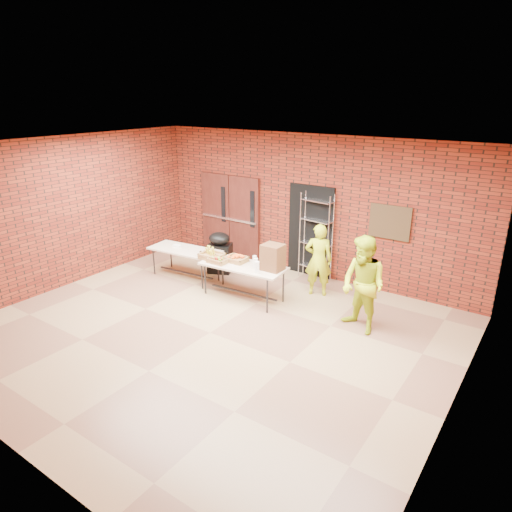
# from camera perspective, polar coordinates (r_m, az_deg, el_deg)

# --- Properties ---
(room) EXTENTS (8.08, 7.08, 3.28)m
(room) POSITION_cam_1_polar(r_m,az_deg,el_deg) (7.60, -6.19, 1.07)
(room) COLOR #886249
(room) RESTS_ON ground
(double_doors) EXTENTS (1.78, 0.12, 2.10)m
(double_doors) POSITION_cam_1_polar(r_m,az_deg,el_deg) (11.64, -3.25, 4.97)
(double_doors) COLOR #4D1F16
(double_doors) RESTS_ON room
(dark_doorway) EXTENTS (1.10, 0.06, 2.10)m
(dark_doorway) POSITION_cam_1_polar(r_m,az_deg,el_deg) (10.45, 6.82, 3.11)
(dark_doorway) COLOR black
(dark_doorway) RESTS_ON room
(bronze_plaque) EXTENTS (0.85, 0.04, 0.70)m
(bronze_plaque) POSITION_cam_1_polar(r_m,az_deg,el_deg) (9.63, 16.39, 4.09)
(bronze_plaque) COLOR #3B2C17
(bronze_plaque) RESTS_ON room
(wire_rack) EXTENTS (0.75, 0.35, 1.97)m
(wire_rack) POSITION_cam_1_polar(r_m,az_deg,el_deg) (10.25, 7.49, 2.38)
(wire_rack) COLOR silver
(wire_rack) RESTS_ON room
(table_left) EXTENTS (1.72, 0.85, 0.68)m
(table_left) POSITION_cam_1_polar(r_m,az_deg,el_deg) (10.44, -8.89, 0.55)
(table_left) COLOR #C1AD94
(table_left) RESTS_ON room
(table_right) EXTENTS (1.81, 0.87, 0.72)m
(table_right) POSITION_cam_1_polar(r_m,az_deg,el_deg) (9.26, -1.61, -1.49)
(table_right) COLOR #C1AD94
(table_right) RESTS_ON room
(basket_bananas) EXTENTS (0.48, 0.38, 0.15)m
(basket_bananas) POSITION_cam_1_polar(r_m,az_deg,el_deg) (9.61, -5.51, 0.04)
(basket_bananas) COLOR #A26C41
(basket_bananas) RESTS_ON table_right
(basket_oranges) EXTENTS (0.43, 0.33, 0.13)m
(basket_oranges) POSITION_cam_1_polar(r_m,az_deg,el_deg) (9.42, -2.48, -0.37)
(basket_oranges) COLOR #A26C41
(basket_oranges) RESTS_ON table_right
(basket_apples) EXTENTS (0.40, 0.31, 0.13)m
(basket_apples) POSITION_cam_1_polar(r_m,az_deg,el_deg) (9.39, -4.74, -0.49)
(basket_apples) COLOR #A26C41
(basket_apples) RESTS_ON table_right
(muffin_tray) EXTENTS (0.40, 0.40, 0.10)m
(muffin_tray) POSITION_cam_1_polar(r_m,az_deg,el_deg) (9.93, -6.21, 0.30)
(muffin_tray) COLOR #185215
(muffin_tray) RESTS_ON table_left
(napkin_box) EXTENTS (0.16, 0.11, 0.05)m
(napkin_box) POSITION_cam_1_polar(r_m,az_deg,el_deg) (10.58, -9.86, 1.25)
(napkin_box) COLOR white
(napkin_box) RESTS_ON table_left
(coffee_dispenser) EXTENTS (0.40, 0.35, 0.52)m
(coffee_dispenser) POSITION_cam_1_polar(r_m,az_deg,el_deg) (8.92, 2.12, -0.15)
(coffee_dispenser) COLOR brown
(coffee_dispenser) RESTS_ON table_right
(cup_stack_front) EXTENTS (0.08, 0.08, 0.24)m
(cup_stack_front) POSITION_cam_1_polar(r_m,az_deg,el_deg) (8.94, -0.02, -1.04)
(cup_stack_front) COLOR white
(cup_stack_front) RESTS_ON table_right
(cup_stack_mid) EXTENTS (0.08, 0.08, 0.23)m
(cup_stack_mid) POSITION_cam_1_polar(r_m,az_deg,el_deg) (8.79, 0.13, -1.43)
(cup_stack_mid) COLOR white
(cup_stack_mid) RESTS_ON table_right
(cup_stack_back) EXTENTS (0.08, 0.08, 0.24)m
(cup_stack_back) POSITION_cam_1_polar(r_m,az_deg,el_deg) (9.07, -0.16, -0.71)
(cup_stack_back) COLOR white
(cup_stack_back) RESTS_ON table_right
(covered_grill) EXTENTS (0.66, 0.62, 0.97)m
(covered_grill) POSITION_cam_1_polar(r_m,az_deg,el_deg) (10.74, -4.55, 0.47)
(covered_grill) COLOR black
(covered_grill) RESTS_ON room
(volunteer_woman) EXTENTS (0.66, 0.56, 1.54)m
(volunteer_woman) POSITION_cam_1_polar(r_m,az_deg,el_deg) (9.49, 7.81, -0.47)
(volunteer_woman) COLOR #B3CE16
(volunteer_woman) RESTS_ON room
(volunteer_man) EXTENTS (1.03, 0.93, 1.74)m
(volunteer_man) POSITION_cam_1_polar(r_m,az_deg,el_deg) (8.14, 13.26, -3.57)
(volunteer_man) COLOR #B3CE16
(volunteer_man) RESTS_ON room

